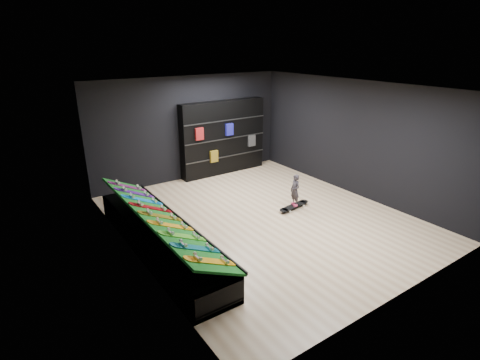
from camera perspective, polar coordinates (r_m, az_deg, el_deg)
floor at (r=8.82m, az=3.43°, el=-5.84°), size 6.00×7.00×0.01m
ceiling at (r=7.96m, az=3.90°, el=13.92°), size 6.00×7.00×0.01m
wall_back at (r=11.14m, az=-7.57°, el=7.81°), size 6.00×0.02×3.00m
wall_front at (r=6.09m, az=24.37°, el=-4.66°), size 6.00×0.02×3.00m
wall_left at (r=6.92m, az=-16.35°, el=-0.67°), size 0.02×7.00×3.00m
wall_right at (r=10.33m, az=16.98°, el=6.11°), size 0.02×7.00×3.00m
display_rack at (r=7.58m, az=-12.17°, el=-8.84°), size 0.90×4.50×0.50m
turf_ramp at (r=7.38m, az=-12.07°, el=-5.61°), size 0.92×4.50×0.46m
back_shelving at (r=11.55m, az=-2.60°, el=6.48°), size 2.80×0.33×2.24m
floor_skateboard at (r=9.37m, az=8.25°, el=-4.05°), size 1.00×0.36×0.09m
child at (r=9.26m, az=8.34°, el=-2.47°), size 0.15×0.19×0.48m
display_board_0 at (r=5.86m, az=-4.52°, el=-12.20°), size 0.93×0.22×0.50m
display_board_1 at (r=6.22m, az=-6.75°, el=-10.21°), size 0.93×0.22×0.50m
display_board_2 at (r=6.59m, az=-8.72°, el=-8.43°), size 0.93×0.22×0.50m
display_board_3 at (r=6.98m, az=-10.45°, el=-6.83°), size 0.93×0.22×0.50m
display_board_4 at (r=7.37m, az=-12.00°, el=-5.40°), size 0.93×0.22×0.50m
display_board_5 at (r=7.78m, az=-13.37°, el=-4.11°), size 0.93×0.22×0.50m
display_board_6 at (r=8.19m, az=-14.61°, el=-2.95°), size 0.93×0.22×0.50m
display_board_7 at (r=8.61m, az=-15.72°, el=-1.90°), size 0.93×0.22×0.50m
display_board_8 at (r=9.03m, az=-16.73°, el=-0.94°), size 0.93×0.22×0.50m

